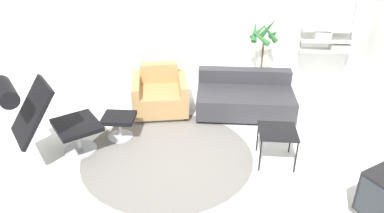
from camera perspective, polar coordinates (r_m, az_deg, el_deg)
name	(u,v)px	position (r m, az deg, el deg)	size (l,w,h in m)	color
ground_plane	(169,155)	(5.11, -3.51, -7.32)	(12.00, 12.00, 0.00)	white
wall_back	(188,2)	(7.24, -0.64, 15.70)	(12.00, 0.09, 2.80)	silver
round_rug	(167,155)	(5.09, -3.76, -7.44)	(2.30, 2.30, 0.01)	slate
lounge_chair	(40,112)	(4.98, -22.18, -0.75)	(1.24, 1.15, 1.20)	#BCBCC1
ottoman	(119,122)	(5.43, -11.04, -2.33)	(0.45, 0.38, 0.35)	#BCBCC1
armchair_red	(160,95)	(6.06, -4.90, 1.71)	(0.99, 0.96, 0.71)	silver
couch_low	(245,98)	(6.09, 8.01, 1.26)	(1.53, 0.93, 0.61)	black
side_table	(278,134)	(4.87, 12.91, -4.06)	(0.48, 0.48, 0.47)	black
potted_plant	(262,58)	(6.93, 10.60, 7.22)	(0.57, 0.60, 1.28)	silver
shelf_unit	(329,40)	(7.35, 20.11, 9.47)	(0.96, 0.28, 1.65)	#BCBCC1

